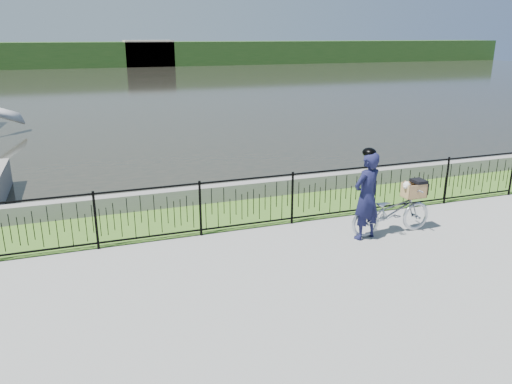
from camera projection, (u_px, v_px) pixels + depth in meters
name	position (u px, v px, depth m)	size (l,w,h in m)	color
ground	(276.00, 260.00, 9.01)	(120.00, 120.00, 0.00)	gray
grass_strip	(234.00, 214.00, 11.34)	(60.00, 2.00, 0.01)	#3E651F
water	(119.00, 87.00, 38.65)	(120.00, 120.00, 0.00)	black
quay_wall	(222.00, 193.00, 12.18)	(60.00, 0.30, 0.40)	slate
fence	(248.00, 203.00, 10.27)	(14.00, 0.06, 1.15)	black
far_treeline	(99.00, 54.00, 62.46)	(120.00, 6.00, 3.00)	#25461A
far_building_right	(149.00, 53.00, 62.99)	(6.00, 3.00, 3.20)	#A69B85
bicycle_rig	(392.00, 211.00, 10.09)	(1.80, 0.63, 1.11)	silver
cyclist	(367.00, 195.00, 9.73)	(0.74, 0.59, 1.83)	#131536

